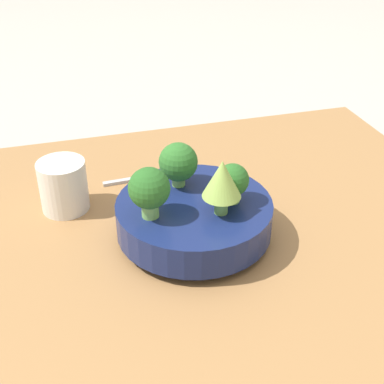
{
  "coord_description": "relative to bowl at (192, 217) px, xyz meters",
  "views": [
    {
      "loc": [
        0.19,
        0.65,
        0.57
      ],
      "look_at": [
        0.0,
        -0.02,
        0.13
      ],
      "focal_mm": 50.0,
      "sensor_mm": 36.0,
      "label": 1
    }
  ],
  "objects": [
    {
      "name": "ground_plane",
      "position": [
        -0.0,
        0.02,
        -0.08
      ],
      "size": [
        6.0,
        6.0,
        0.0
      ],
      "primitive_type": "plane",
      "color": "#ADA89E"
    },
    {
      "name": "table",
      "position": [
        -0.0,
        0.02,
        -0.06
      ],
      "size": [
        1.02,
        0.86,
        0.05
      ],
      "color": "#9E7042",
      "rests_on": "ground_plane"
    },
    {
      "name": "bowl",
      "position": [
        0.0,
        0.0,
        0.0
      ],
      "size": [
        0.25,
        0.25,
        0.07
      ],
      "color": "navy",
      "rests_on": "table"
    },
    {
      "name": "broccoli_floret_right",
      "position": [
        0.07,
        0.02,
        0.07
      ],
      "size": [
        0.06,
        0.06,
        0.08
      ],
      "color": "#7AB256",
      "rests_on": "bowl"
    },
    {
      "name": "broccoli_floret_front",
      "position": [
        0.01,
        -0.06,
        0.07
      ],
      "size": [
        0.06,
        0.06,
        0.07
      ],
      "color": "#7AB256",
      "rests_on": "bowl"
    },
    {
      "name": "broccoli_floret_left",
      "position": [
        -0.06,
        0.01,
        0.06
      ],
      "size": [
        0.05,
        0.05,
        0.06
      ],
      "color": "#6BA34C",
      "rests_on": "bowl"
    },
    {
      "name": "romanesco_piece_far",
      "position": [
        -0.03,
        0.04,
        0.08
      ],
      "size": [
        0.06,
        0.06,
        0.09
      ],
      "color": "#609347",
      "rests_on": "bowl"
    },
    {
      "name": "cup",
      "position": [
        0.19,
        -0.14,
        0.01
      ],
      "size": [
        0.08,
        0.08,
        0.09
      ],
      "color": "silver",
      "rests_on": "table"
    },
    {
      "name": "fork",
      "position": [
        0.04,
        -0.2,
        -0.03
      ],
      "size": [
        0.16,
        0.02,
        0.01
      ],
      "color": "#B2B2B7",
      "rests_on": "table"
    }
  ]
}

